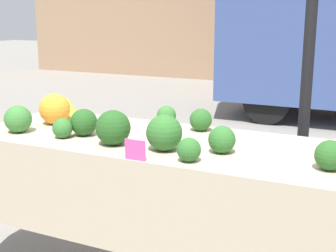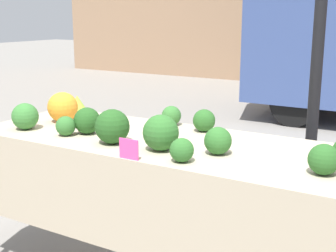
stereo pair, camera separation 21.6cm
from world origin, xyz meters
name	(u,v)px [view 2 (the right image)]	position (x,y,z in m)	size (l,w,h in m)	color
tent_pole	(316,77)	(0.60, 0.70, 1.16)	(0.07, 0.07, 2.33)	black
market_table	(162,162)	(0.00, -0.07, 0.75)	(2.28, 0.80, 0.86)	tan
orange_cauliflower	(63,107)	(-0.80, 0.05, 0.95)	(0.19, 0.19, 0.19)	orange
romanesco_head	(77,106)	(-0.85, 0.24, 0.93)	(0.17, 0.17, 0.14)	#93B238
broccoli_head_0	(66,126)	(-0.55, -0.21, 0.91)	(0.11, 0.11, 0.11)	#336B2D
broccoli_head_1	(25,116)	(-0.86, -0.22, 0.94)	(0.16, 0.16, 0.16)	#387533
broccoli_head_2	(171,116)	(-0.16, 0.32, 0.92)	(0.12, 0.12, 0.12)	#336B2D
broccoli_head_3	(218,141)	(0.34, -0.10, 0.93)	(0.14, 0.14, 0.14)	#2D6628
broccoli_head_4	(161,133)	(0.07, -0.19, 0.95)	(0.18, 0.18, 0.18)	#2D6628
broccoli_head_5	(112,127)	(-0.22, -0.21, 0.95)	(0.19, 0.19, 0.19)	#23511E
broccoli_head_7	(182,150)	(0.25, -0.30, 0.91)	(0.11, 0.11, 0.11)	#2D6628
broccoli_head_8	(324,159)	(0.86, -0.15, 0.93)	(0.14, 0.14, 0.14)	#285B23
broccoli_head_9	(87,121)	(-0.47, -0.11, 0.93)	(0.15, 0.15, 0.15)	#23511E
broccoli_head_10	(204,120)	(0.08, 0.28, 0.92)	(0.13, 0.13, 0.13)	#285B23
price_sign	(129,149)	(0.01, -0.39, 0.91)	(0.11, 0.01, 0.10)	#EF4793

